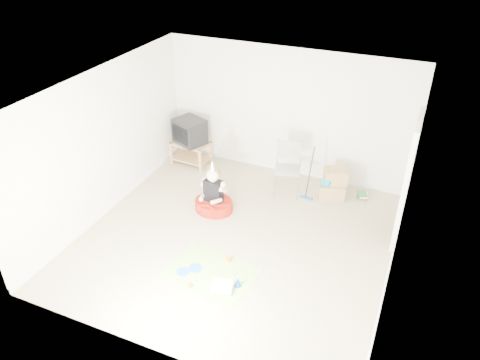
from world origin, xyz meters
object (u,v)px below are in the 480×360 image
at_px(crt_tv, 190,131).
at_px(tv_stand, 191,151).
at_px(birthday_cake, 222,287).
at_px(folding_chair, 287,170).
at_px(cardboard_boxes, 333,184).
at_px(seated_woman, 214,200).

bearing_deg(crt_tv, tv_stand, -157.68).
xyz_separation_m(tv_stand, birthday_cake, (2.23, -3.19, -0.24)).
height_order(folding_chair, birthday_cake, folding_chair).
bearing_deg(folding_chair, tv_stand, 171.75).
xyz_separation_m(folding_chair, cardboard_boxes, (0.85, 0.18, -0.22)).
xyz_separation_m(crt_tv, cardboard_boxes, (3.11, -0.15, -0.46)).
bearing_deg(seated_woman, crt_tv, 130.98).
xyz_separation_m(tv_stand, folding_chair, (2.26, -0.33, 0.23)).
height_order(crt_tv, birthday_cake, crt_tv).
relative_size(tv_stand, crt_tv, 1.34).
bearing_deg(cardboard_boxes, crt_tv, 177.32).
bearing_deg(seated_woman, birthday_cake, -60.53).
bearing_deg(cardboard_boxes, seated_woman, -146.11).
distance_m(folding_chair, cardboard_boxes, 0.90).
bearing_deg(seated_woman, folding_chair, 46.35).
distance_m(tv_stand, crt_tv, 0.46).
distance_m(folding_chair, seated_woman, 1.53).
height_order(crt_tv, seated_woman, seated_woman).
bearing_deg(birthday_cake, seated_woman, 119.47).
height_order(tv_stand, folding_chair, folding_chair).
distance_m(tv_stand, seated_woman, 1.87).
bearing_deg(birthday_cake, tv_stand, 124.97).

